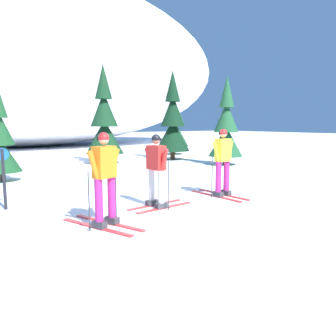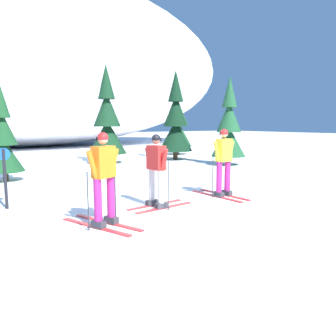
% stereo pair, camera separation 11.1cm
% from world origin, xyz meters
% --- Properties ---
extents(ground_plane, '(120.00, 120.00, 0.00)m').
position_xyz_m(ground_plane, '(0.00, 0.00, 0.00)').
color(ground_plane, white).
extents(skier_yellow_jacket, '(0.78, 1.80, 1.82)m').
position_xyz_m(skier_yellow_jacket, '(1.83, 0.18, 0.95)').
color(skier_yellow_jacket, red).
rests_on(skier_yellow_jacket, ground).
extents(skier_red_jacket, '(1.61, 0.84, 1.72)m').
position_xyz_m(skier_red_jacket, '(-0.25, 0.21, 0.91)').
color(skier_red_jacket, red).
rests_on(skier_red_jacket, ground).
extents(skier_orange_jacket, '(1.05, 1.83, 1.80)m').
position_xyz_m(skier_orange_jacket, '(-1.82, -0.43, 0.94)').
color(skier_orange_jacket, red).
rests_on(skier_orange_jacket, ground).
extents(pine_tree_left, '(1.27, 1.27, 3.29)m').
position_xyz_m(pine_tree_left, '(-2.69, 6.10, 1.37)').
color(pine_tree_left, '#47301E').
rests_on(pine_tree_left, ground).
extents(pine_tree_center_left, '(1.86, 1.86, 4.80)m').
position_xyz_m(pine_tree_center_left, '(2.26, 8.85, 2.01)').
color(pine_tree_center_left, '#47301E').
rests_on(pine_tree_center_left, ground).
extents(pine_tree_center_right, '(1.84, 1.84, 4.77)m').
position_xyz_m(pine_tree_center_right, '(5.99, 8.31, 2.00)').
color(pine_tree_center_right, '#47301E').
rests_on(pine_tree_center_right, ground).
extents(pine_tree_right, '(1.60, 1.60, 4.14)m').
position_xyz_m(pine_tree_right, '(6.74, 5.02, 1.73)').
color(pine_tree_right, '#47301E').
rests_on(pine_tree_right, ground).
extents(pine_tree_far_right, '(1.96, 1.96, 5.08)m').
position_xyz_m(pine_tree_far_right, '(7.78, 10.76, 2.13)').
color(pine_tree_far_right, '#47301E').
rests_on(pine_tree_far_right, ground).
extents(snow_ridge_background, '(38.24, 20.24, 14.21)m').
position_xyz_m(snow_ridge_background, '(1.21, 23.77, 7.10)').
color(snow_ridge_background, white).
rests_on(snow_ridge_background, ground).
extents(trail_marker_post, '(0.28, 0.07, 1.41)m').
position_xyz_m(trail_marker_post, '(-3.19, 2.04, 0.80)').
color(trail_marker_post, black).
rests_on(trail_marker_post, ground).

